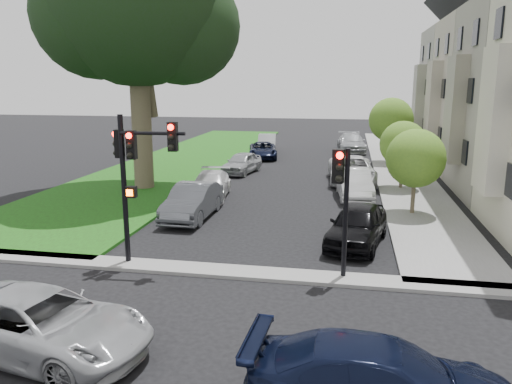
% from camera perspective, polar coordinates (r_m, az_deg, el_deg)
% --- Properties ---
extents(ground, '(140.00, 140.00, 0.00)m').
position_cam_1_polar(ground, '(14.17, -3.82, -12.29)').
color(ground, black).
rests_on(ground, ground).
extents(grass_strip, '(8.00, 44.00, 0.12)m').
position_cam_1_polar(grass_strip, '(38.90, -7.90, 3.71)').
color(grass_strip, '#1A3511').
rests_on(grass_strip, ground).
extents(sidewalk_right, '(3.50, 44.00, 0.12)m').
position_cam_1_polar(sidewalk_right, '(37.08, 15.90, 2.91)').
color(sidewalk_right, gray).
rests_on(sidewalk_right, ground).
extents(sidewalk_cross, '(60.00, 1.00, 0.12)m').
position_cam_1_polar(sidewalk_cross, '(15.94, -2.02, -9.15)').
color(sidewalk_cross, gray).
rests_on(sidewalk_cross, ground).
extents(house_c, '(7.70, 7.55, 15.97)m').
position_cam_1_polar(house_c, '(36.62, 25.83, 12.86)').
color(house_c, '#ACA391').
rests_on(house_c, ground).
extents(house_d, '(7.70, 7.55, 15.97)m').
position_cam_1_polar(house_d, '(43.92, 23.30, 12.83)').
color(house_d, gray).
rests_on(house_d, ground).
extents(small_tree_a, '(2.61, 2.61, 3.92)m').
position_cam_1_polar(small_tree_a, '(23.24, 17.79, 3.68)').
color(small_tree_a, brown).
rests_on(small_tree_a, ground).
extents(small_tree_b, '(2.56, 2.56, 3.84)m').
position_cam_1_polar(small_tree_b, '(28.76, 16.47, 5.25)').
color(small_tree_b, brown).
rests_on(small_tree_b, ground).
extents(small_tree_c, '(3.21, 3.21, 4.82)m').
position_cam_1_polar(small_tree_c, '(37.89, 15.19, 7.95)').
color(small_tree_c, brown).
rests_on(small_tree_c, ground).
extents(traffic_signal_main, '(2.41, 0.62, 4.94)m').
position_cam_1_polar(traffic_signal_main, '(16.33, -13.71, 3.23)').
color(traffic_signal_main, black).
rests_on(traffic_signal_main, ground).
extents(traffic_signal_secondary, '(0.54, 0.44, 4.04)m').
position_cam_1_polar(traffic_signal_secondary, '(14.96, 9.78, 0.29)').
color(traffic_signal_secondary, black).
rests_on(traffic_signal_secondary, ground).
extents(car_cross_near, '(5.43, 3.23, 1.41)m').
position_cam_1_polar(car_cross_near, '(12.35, -23.30, -13.65)').
color(car_cross_near, '#999BA0').
rests_on(car_cross_near, ground).
extents(car_cross_far, '(5.08, 2.25, 1.45)m').
position_cam_1_polar(car_cross_far, '(9.70, 14.44, -20.44)').
color(car_cross_far, black).
rests_on(car_cross_far, ground).
extents(car_parked_0, '(2.65, 4.74, 1.52)m').
position_cam_1_polar(car_parked_0, '(18.86, 11.49, -3.68)').
color(car_parked_0, black).
rests_on(car_parked_0, ground).
extents(car_parked_1, '(2.06, 4.70, 1.50)m').
position_cam_1_polar(car_parked_1, '(26.43, 11.15, 0.96)').
color(car_parked_1, silver).
rests_on(car_parked_1, ground).
extents(car_parked_2, '(3.02, 5.82, 1.57)m').
position_cam_1_polar(car_parked_2, '(30.37, 10.86, 2.52)').
color(car_parked_2, silver).
rests_on(car_parked_2, ground).
extents(car_parked_4, '(2.73, 5.62, 1.58)m').
position_cam_1_polar(car_parked_4, '(43.93, 10.86, 5.56)').
color(car_parked_4, '#999BA0').
rests_on(car_parked_4, ground).
extents(car_parked_5, '(1.66, 4.64, 1.52)m').
position_cam_1_polar(car_parked_5, '(22.18, -7.28, -1.08)').
color(car_parked_5, '#3F4247').
rests_on(car_parked_5, ground).
extents(car_parked_6, '(2.42, 4.80, 1.34)m').
position_cam_1_polar(car_parked_6, '(26.04, -5.27, 0.78)').
color(car_parked_6, silver).
rests_on(car_parked_6, ground).
extents(car_parked_7, '(2.35, 4.29, 1.38)m').
position_cam_1_polar(car_parked_7, '(32.94, -1.64, 3.35)').
color(car_parked_7, '#999BA0').
rests_on(car_parked_7, ground).
extents(car_parked_8, '(2.95, 4.89, 1.27)m').
position_cam_1_polar(car_parked_8, '(39.48, 0.78, 4.80)').
color(car_parked_8, black).
rests_on(car_parked_8, ground).
extents(car_parked_9, '(2.06, 4.51, 1.43)m').
position_cam_1_polar(car_parked_9, '(43.81, 1.28, 5.67)').
color(car_parked_9, '#999BA0').
rests_on(car_parked_9, ground).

